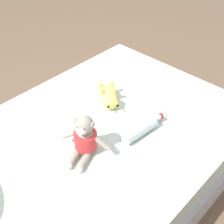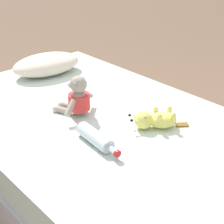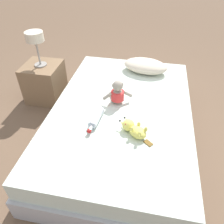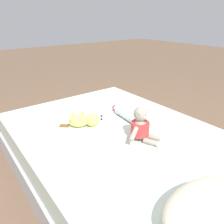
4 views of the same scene
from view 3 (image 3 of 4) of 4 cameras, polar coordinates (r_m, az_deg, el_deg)
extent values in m
plane|color=brown|center=(2.34, 2.29, -6.37)|extent=(16.00, 16.00, 0.00)
cube|color=#B2B2B7|center=(2.27, 2.36, -4.45)|extent=(1.30, 1.99, 0.22)
cube|color=silver|center=(2.13, 2.50, -0.57)|extent=(1.26, 1.93, 0.18)
ellipsoid|color=beige|center=(2.62, 8.57, 11.66)|extent=(0.54, 0.37, 0.14)
ellipsoid|color=#9E9384|center=(2.08, 1.42, 4.18)|extent=(0.14, 0.13, 0.15)
cylinder|color=red|center=(2.08, 1.42, 4.29)|extent=(0.16, 0.16, 0.09)
sphere|color=#9E9384|center=(2.02, 1.47, 6.75)|extent=(0.10, 0.10, 0.10)
ellipsoid|color=beige|center=(2.06, 1.22, 7.18)|extent=(0.07, 0.07, 0.04)
sphere|color=black|center=(2.04, 0.75, 7.47)|extent=(0.01, 0.01, 0.01)
sphere|color=black|center=(2.05, 1.74, 7.57)|extent=(0.01, 0.01, 0.01)
cylinder|color=#9E9384|center=(2.01, 0.19, 6.90)|extent=(0.02, 0.03, 0.03)
cylinder|color=#9E9384|center=(2.02, 2.75, 7.16)|extent=(0.02, 0.03, 0.03)
cylinder|color=#9E9384|center=(2.06, -1.19, 4.11)|extent=(0.10, 0.06, 0.08)
cylinder|color=#9E9384|center=(2.10, 3.99, 4.68)|extent=(0.10, 0.06, 0.08)
cylinder|color=#9E9384|center=(2.19, 0.10, 4.29)|extent=(0.07, 0.11, 0.04)
cylinder|color=#9E9384|center=(2.20, 1.64, 4.46)|extent=(0.07, 0.11, 0.04)
sphere|color=beige|center=(2.23, -0.15, 5.02)|extent=(0.04, 0.04, 0.04)
sphere|color=beige|center=(2.24, 1.37, 5.18)|extent=(0.04, 0.04, 0.04)
ellipsoid|color=#EAE066|center=(1.77, 6.66, -5.18)|extent=(0.19, 0.18, 0.08)
sphere|color=#EAE066|center=(1.81, 4.24, -3.37)|extent=(0.10, 0.10, 0.10)
cone|color=#EAE066|center=(1.81, 2.66, -2.90)|extent=(0.07, 0.06, 0.05)
sphere|color=black|center=(1.82, 2.04, -2.29)|extent=(0.02, 0.02, 0.02)
cone|color=#EAE066|center=(1.84, 3.88, -2.09)|extent=(0.07, 0.06, 0.05)
sphere|color=black|center=(1.85, 3.26, -1.49)|extent=(0.02, 0.02, 0.02)
sphere|color=red|center=(1.78, 3.62, -3.18)|extent=(0.02, 0.02, 0.02)
sphere|color=red|center=(1.81, 4.93, -2.29)|extent=(0.02, 0.02, 0.02)
ellipsoid|color=#EAE066|center=(1.73, 5.09, -4.48)|extent=(0.04, 0.04, 0.05)
ellipsoid|color=#EAE066|center=(1.78, 6.91, -3.17)|extent=(0.04, 0.04, 0.05)
ellipsoid|color=#EAE066|center=(1.70, 7.05, -5.67)|extent=(0.04, 0.04, 0.05)
ellipsoid|color=#EAE066|center=(1.75, 8.68, -4.42)|extent=(0.04, 0.04, 0.05)
cube|color=brown|center=(1.75, 9.29, -7.86)|extent=(0.08, 0.08, 0.01)
cylinder|color=silver|center=(1.91, -4.03, -1.31)|extent=(0.09, 0.23, 0.07)
cylinder|color=silver|center=(1.81, -5.51, -4.13)|extent=(0.03, 0.06, 0.03)
cylinder|color=red|center=(1.79, -5.90, -4.88)|extent=(0.04, 0.02, 0.04)
cube|color=#846647|center=(2.87, -16.91, 7.34)|extent=(0.42, 0.42, 0.46)
cylinder|color=gray|center=(2.76, -17.85, 11.52)|extent=(0.14, 0.14, 0.02)
cylinder|color=gray|center=(2.70, -18.46, 14.20)|extent=(0.02, 0.02, 0.27)
cylinder|color=beige|center=(2.63, -19.33, 17.85)|extent=(0.19, 0.19, 0.10)
camera|label=1|loc=(2.68, -18.33, 36.93)|focal=49.54mm
camera|label=2|loc=(1.39, -63.81, 3.21)|focal=55.56mm
camera|label=4|loc=(2.71, 27.34, 24.82)|focal=34.85mm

